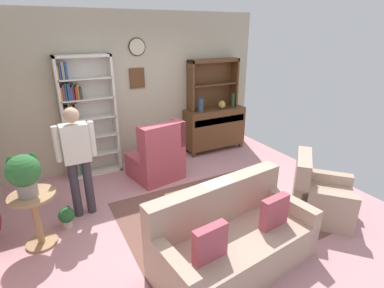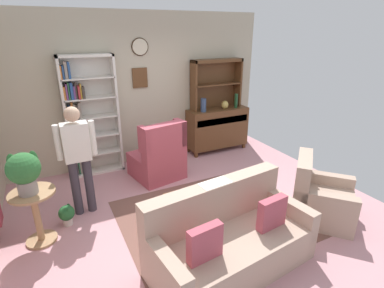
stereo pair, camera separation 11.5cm
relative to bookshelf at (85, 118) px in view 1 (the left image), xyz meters
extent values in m
cube|color=#C68C93|center=(1.06, -1.94, -1.06)|extent=(5.40, 4.60, 0.02)
cube|color=#BCB299|center=(1.06, 0.19, 0.35)|extent=(5.00, 0.06, 2.80)
cylinder|color=beige|center=(1.06, 0.14, 1.14)|extent=(0.28, 0.03, 0.28)
torus|color=#382314|center=(1.06, 0.14, 1.14)|extent=(0.31, 0.02, 0.31)
cube|color=brown|center=(1.02, 0.14, 0.59)|extent=(0.28, 0.03, 0.36)
cube|color=brown|center=(1.26, -2.24, -1.04)|extent=(2.52, 2.09, 0.01)
cube|color=silver|center=(-0.35, -0.01, 0.00)|extent=(0.04, 0.30, 2.10)
cube|color=silver|center=(0.51, -0.01, 0.00)|extent=(0.04, 0.30, 2.10)
cube|color=silver|center=(0.08, -0.01, 1.03)|extent=(0.90, 0.30, 0.04)
cube|color=silver|center=(0.08, -0.01, -1.03)|extent=(0.90, 0.30, 0.04)
cube|color=silver|center=(0.08, 0.13, 0.00)|extent=(0.90, 0.01, 2.10)
cube|color=silver|center=(0.08, -0.01, -0.67)|extent=(0.86, 0.30, 0.02)
cube|color=#284C8C|center=(-0.32, -0.03, -0.86)|extent=(0.03, 0.24, 0.26)
cube|color=gray|center=(-0.29, -0.03, -0.88)|extent=(0.02, 0.11, 0.23)
cube|color=#337247|center=(-0.26, -0.03, -0.87)|extent=(0.02, 0.15, 0.25)
cube|color=gray|center=(-0.23, -0.03, -0.86)|extent=(0.03, 0.13, 0.28)
cube|color=#337247|center=(-0.19, -0.03, -0.89)|extent=(0.04, 0.13, 0.20)
cube|color=gold|center=(-0.14, -0.03, -0.89)|extent=(0.04, 0.13, 0.21)
cube|color=silver|center=(0.08, -0.01, -0.33)|extent=(0.86, 0.30, 0.02)
cube|color=#3F3833|center=(-0.32, -0.03, -0.53)|extent=(0.03, 0.11, 0.25)
cube|color=#337247|center=(-0.28, -0.03, -0.51)|extent=(0.02, 0.17, 0.30)
cube|color=#723F7F|center=(-0.25, -0.03, -0.56)|extent=(0.04, 0.19, 0.20)
cube|color=gold|center=(-0.20, -0.03, -0.54)|extent=(0.04, 0.19, 0.23)
cube|color=#3F3833|center=(-0.16, -0.03, -0.54)|extent=(0.04, 0.16, 0.24)
cube|color=silver|center=(0.08, -0.01, 0.00)|extent=(0.86, 0.30, 0.02)
cube|color=#CC7233|center=(-0.31, -0.03, -0.22)|extent=(0.04, 0.14, 0.20)
cube|color=#CC7233|center=(-0.27, -0.03, -0.22)|extent=(0.04, 0.19, 0.20)
cube|color=#B22D33|center=(-0.23, -0.03, -0.21)|extent=(0.02, 0.13, 0.23)
cube|color=#CC7233|center=(-0.19, -0.03, -0.20)|extent=(0.04, 0.16, 0.24)
cube|color=#723F7F|center=(-0.15, -0.03, -0.19)|extent=(0.04, 0.20, 0.26)
cube|color=#284C8C|center=(-0.11, -0.03, -0.22)|extent=(0.03, 0.12, 0.21)
cube|color=#284C8C|center=(-0.08, -0.03, -0.21)|extent=(0.03, 0.18, 0.23)
cube|color=silver|center=(0.08, -0.01, 0.34)|extent=(0.86, 0.30, 0.02)
cube|color=#CC7233|center=(-0.31, -0.03, 0.12)|extent=(0.04, 0.13, 0.21)
cube|color=#284C8C|center=(-0.27, -0.03, 0.13)|extent=(0.04, 0.17, 0.23)
cube|color=#CC7233|center=(-0.24, -0.03, 0.16)|extent=(0.03, 0.12, 0.29)
cube|color=gray|center=(-0.20, -0.03, 0.14)|extent=(0.03, 0.18, 0.25)
cube|color=#3F3833|center=(-0.16, -0.03, 0.13)|extent=(0.03, 0.22, 0.23)
cube|color=gray|center=(-0.12, -0.03, 0.15)|extent=(0.04, 0.13, 0.27)
cube|color=silver|center=(0.08, -0.01, 0.68)|extent=(0.86, 0.30, 0.02)
cube|color=#CC7233|center=(-0.31, -0.03, 0.46)|extent=(0.04, 0.14, 0.22)
cube|color=#723F7F|center=(-0.28, -0.03, 0.48)|extent=(0.03, 0.16, 0.25)
cube|color=#337247|center=(-0.25, -0.03, 0.49)|extent=(0.02, 0.14, 0.28)
cube|color=#284C8C|center=(-0.20, -0.03, 0.49)|extent=(0.04, 0.18, 0.27)
cube|color=#723F7F|center=(-0.16, -0.03, 0.46)|extent=(0.03, 0.16, 0.21)
cube|color=#3F3833|center=(-0.13, -0.03, 0.48)|extent=(0.03, 0.15, 0.26)
cube|color=#B22D33|center=(-0.10, -0.03, 0.46)|extent=(0.03, 0.21, 0.21)
cube|color=gold|center=(-0.06, -0.03, 0.47)|extent=(0.02, 0.15, 0.24)
cube|color=#3F3833|center=(-0.02, -0.03, 0.45)|extent=(0.04, 0.17, 0.19)
cube|color=#CC7233|center=(-0.32, -0.03, 0.79)|extent=(0.02, 0.24, 0.21)
cube|color=#284C8C|center=(-0.29, -0.03, 0.79)|extent=(0.03, 0.18, 0.21)
cube|color=gray|center=(-0.24, -0.03, 0.82)|extent=(0.04, 0.13, 0.27)
cube|color=#284C8C|center=(-0.20, -0.03, 0.82)|extent=(0.03, 0.14, 0.26)
cube|color=brown|center=(2.60, -0.08, -0.54)|extent=(1.30, 0.45, 0.82)
cube|color=brown|center=(2.00, -0.26, -1.00)|extent=(0.06, 0.06, 0.10)
cube|color=brown|center=(3.20, -0.26, -1.00)|extent=(0.06, 0.06, 0.10)
cube|color=brown|center=(2.00, 0.09, -1.00)|extent=(0.06, 0.06, 0.10)
cube|color=brown|center=(3.20, 0.09, -1.00)|extent=(0.06, 0.06, 0.10)
cube|color=#492C18|center=(2.60, -0.30, -0.33)|extent=(1.20, 0.01, 0.14)
cube|color=brown|center=(2.07, 0.00, 0.37)|extent=(0.04, 0.26, 1.00)
cube|color=brown|center=(3.13, 0.00, 0.37)|extent=(0.04, 0.26, 1.00)
cube|color=brown|center=(2.60, 0.00, 0.84)|extent=(1.10, 0.26, 0.06)
cube|color=brown|center=(2.60, 0.00, 0.37)|extent=(1.06, 0.26, 0.02)
cube|color=brown|center=(2.60, 0.12, 0.37)|extent=(1.10, 0.01, 1.00)
cylinder|color=#33476B|center=(2.21, -0.17, 0.01)|extent=(0.11, 0.11, 0.27)
ellipsoid|color=tan|center=(2.73, -0.15, -0.04)|extent=(0.15, 0.15, 0.17)
cylinder|color=#194223|center=(2.99, -0.17, 0.02)|extent=(0.07, 0.07, 0.30)
cube|color=tan|center=(0.95, -3.13, -0.84)|extent=(1.88, 1.05, 0.42)
cube|color=tan|center=(0.91, -2.81, -0.39)|extent=(1.81, 0.40, 0.48)
cube|color=tan|center=(0.13, -3.22, -0.75)|extent=(0.24, 0.86, 0.60)
cube|color=tan|center=(1.77, -3.04, -0.75)|extent=(0.24, 0.86, 0.60)
cube|color=#B74C5B|center=(0.52, -3.30, -0.45)|extent=(0.37, 0.14, 0.36)
cube|color=#B74C5B|center=(1.41, -3.20, -0.45)|extent=(0.37, 0.14, 0.36)
cube|color=white|center=(0.91, -2.81, -0.14)|extent=(0.38, 0.22, 0.00)
cube|color=tan|center=(2.58, -2.93, -0.85)|extent=(1.08, 1.08, 0.40)
cube|color=tan|center=(2.38, -2.71, -0.41)|extent=(0.68, 0.63, 0.48)
cube|color=tan|center=(2.35, -3.13, -0.77)|extent=(0.63, 0.67, 0.55)
cube|color=tan|center=(2.80, -2.73, -0.77)|extent=(0.63, 0.67, 0.55)
cube|color=#B74C5B|center=(0.98, -0.68, -0.84)|extent=(0.91, 0.93, 0.42)
cube|color=#B74C5B|center=(1.04, -0.98, -0.31)|extent=(0.80, 0.34, 0.63)
cube|color=#B74C5B|center=(1.36, -0.88, -0.22)|extent=(0.15, 0.29, 0.44)
cube|color=#B74C5B|center=(0.69, -1.00, -0.22)|extent=(0.15, 0.29, 0.44)
cylinder|color=#A87F56|center=(-0.93, -1.71, -0.36)|extent=(0.52, 0.52, 0.03)
cylinder|color=#A87F56|center=(-0.93, -1.71, -0.71)|extent=(0.08, 0.08, 0.67)
cylinder|color=#A87F56|center=(-0.93, -1.71, -1.03)|extent=(0.36, 0.36, 0.03)
cylinder|color=gray|center=(-0.95, -1.73, -0.26)|extent=(0.21, 0.21, 0.17)
sphere|color=#2D6B33|center=(-0.95, -1.73, -0.03)|extent=(0.36, 0.36, 0.36)
ellipsoid|color=#2D6B33|center=(-0.84, -1.67, 0.02)|extent=(0.11, 0.06, 0.26)
ellipsoid|color=#2D6B33|center=(-1.06, -1.66, 0.02)|extent=(0.11, 0.06, 0.26)
cylinder|color=beige|center=(-0.60, -1.51, -1.00)|extent=(0.12, 0.12, 0.10)
sphere|color=#235B2D|center=(-0.60, -1.51, -0.86)|extent=(0.21, 0.21, 0.21)
ellipsoid|color=#235B2D|center=(-0.56, -1.44, -0.84)|extent=(0.06, 0.04, 0.15)
ellipsoid|color=#235B2D|center=(-0.57, -1.57, -0.84)|extent=(0.06, 0.04, 0.15)
cylinder|color=#38333D|center=(-0.43, -1.29, -0.64)|extent=(0.12, 0.12, 0.82)
cylinder|color=#38333D|center=(-0.25, -1.29, -0.64)|extent=(0.12, 0.12, 0.82)
cube|color=silver|center=(-0.34, -1.29, 0.03)|extent=(0.34, 0.20, 0.52)
sphere|color=tan|center=(-0.34, -1.29, 0.41)|extent=(0.20, 0.20, 0.20)
cylinder|color=silver|center=(-0.56, -1.29, 0.06)|extent=(0.08, 0.08, 0.48)
cylinder|color=silver|center=(-0.12, -1.29, 0.06)|extent=(0.08, 0.08, 0.48)
cube|color=brown|center=(0.99, -2.24, -0.64)|extent=(0.80, 0.50, 0.03)
cube|color=brown|center=(0.62, -2.46, -0.85)|extent=(0.05, 0.05, 0.39)
cube|color=brown|center=(1.36, -2.46, -0.85)|extent=(0.05, 0.05, 0.39)
cube|color=brown|center=(0.62, -2.02, -0.85)|extent=(0.05, 0.05, 0.39)
cube|color=brown|center=(1.36, -2.02, -0.85)|extent=(0.05, 0.05, 0.39)
cube|color=gray|center=(0.96, -2.28, -0.61)|extent=(0.16, 0.11, 0.02)
cube|color=#3F3833|center=(0.98, -2.28, -0.59)|extent=(0.16, 0.12, 0.03)
camera|label=1|loc=(-0.71, -5.22, 1.43)|focal=27.79mm
camera|label=2|loc=(-0.61, -5.27, 1.43)|focal=27.79mm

